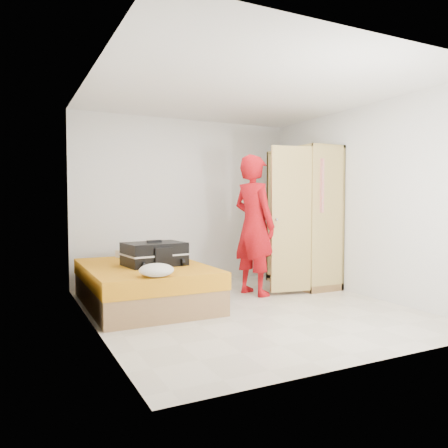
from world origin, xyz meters
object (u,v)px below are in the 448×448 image
bed (144,284)px  round_cushion (156,270)px  person (254,225)px  suitcase (154,254)px  wardrobe (302,221)px

bed → round_cushion: size_ratio=5.44×
person → suitcase: bearing=75.2°
person → suitcase: size_ratio=2.44×
round_cushion → person: bearing=25.7°
person → suitcase: person is taller
wardrobe → person: wardrobe is taller
wardrobe → round_cushion: (-2.63, -1.00, -0.43)m
bed → person: size_ratio=1.05×
wardrobe → round_cushion: wardrobe is taller
wardrobe → suitcase: bearing=-175.4°
wardrobe → round_cushion: 2.84m
person → round_cushion: (-1.66, -0.80, -0.40)m
bed → person: (1.53, -0.10, 0.71)m
wardrobe → suitcase: 2.43m
wardrobe → suitcase: (-2.40, -0.19, -0.36)m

